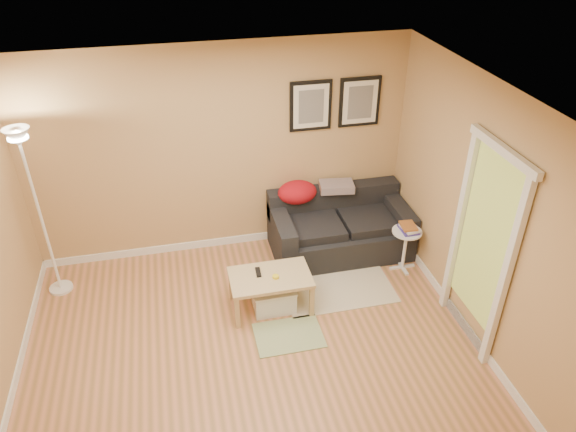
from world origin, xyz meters
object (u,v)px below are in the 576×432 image
at_px(sofa, 341,226).
at_px(storage_bin, 274,298).
at_px(coffee_table, 271,292).
at_px(side_table, 404,250).
at_px(floor_lamp, 42,220).
at_px(book_stack, 409,228).

relative_size(sofa, storage_bin, 3.65).
bearing_deg(coffee_table, storage_bin, -53.87).
height_order(side_table, floor_lamp, floor_lamp).
xyz_separation_m(sofa, book_stack, (0.66, -0.52, 0.21)).
height_order(storage_bin, book_stack, book_stack).
bearing_deg(floor_lamp, side_table, -7.24).
bearing_deg(coffee_table, floor_lamp, 141.78).
distance_m(book_stack, floor_lamp, 4.09).
relative_size(side_table, floor_lamp, 0.27).
height_order(storage_bin, floor_lamp, floor_lamp).
bearing_deg(storage_bin, side_table, 12.09).
bearing_deg(sofa, floor_lamp, -179.74).
distance_m(side_table, floor_lamp, 4.11).
xyz_separation_m(book_stack, floor_lamp, (-4.04, 0.50, 0.37)).
bearing_deg(sofa, side_table, -39.42).
height_order(coffee_table, side_table, side_table).
height_order(coffee_table, floor_lamp, floor_lamp).
height_order(storage_bin, side_table, side_table).
distance_m(storage_bin, book_stack, 1.79).
height_order(sofa, book_stack, sofa).
height_order(coffee_table, storage_bin, coffee_table).
bearing_deg(storage_bin, floor_lamp, 159.62).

